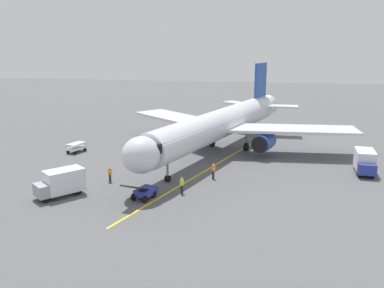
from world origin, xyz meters
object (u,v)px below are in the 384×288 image
at_px(airplane, 221,124).
at_px(ground_crew_loader, 213,171).
at_px(baggage_cart_near_nose, 76,148).
at_px(ground_crew_marshaller, 182,185).
at_px(belt_loader_starboard_side, 144,191).
at_px(box_truck_portside, 365,162).
at_px(box_truck_rear_apron, 60,183).
at_px(ground_crew_wing_walker, 110,174).

distance_m(airplane, ground_crew_loader, 11.69).
distance_m(airplane, baggage_cart_near_nose, 20.11).
bearing_deg(baggage_cart_near_nose, ground_crew_marshaller, 143.47).
bearing_deg(belt_loader_starboard_side, ground_crew_loader, -128.70).
height_order(box_truck_portside, box_truck_rear_apron, same).
bearing_deg(airplane, box_truck_rear_apron, 55.30).
distance_m(ground_crew_marshaller, ground_crew_wing_walker, 8.61).
distance_m(ground_crew_marshaller, belt_loader_starboard_side, 3.82).
height_order(ground_crew_wing_walker, box_truck_portside, box_truck_portside).
bearing_deg(belt_loader_starboard_side, box_truck_portside, -151.26).
bearing_deg(box_truck_portside, belt_loader_starboard_side, 28.74).
xyz_separation_m(ground_crew_marshaller, ground_crew_wing_walker, (8.35, -2.10, 0.00)).
bearing_deg(ground_crew_wing_walker, baggage_cart_near_nose, -49.81).
distance_m(ground_crew_loader, box_truck_portside, 17.56).
relative_size(airplane, box_truck_rear_apron, 8.19).
xyz_separation_m(airplane, ground_crew_wing_walker, (10.30, 14.33, -3.12)).
distance_m(airplane, ground_crew_wing_walker, 17.92).
relative_size(airplane, ground_crew_wing_walker, 23.01).
distance_m(baggage_cart_near_nose, box_truck_portside, 36.88).
xyz_separation_m(baggage_cart_near_nose, box_truck_rear_apron, (-6.19, 15.89, 0.73)).
bearing_deg(belt_loader_starboard_side, ground_crew_marshaller, -149.18).
bearing_deg(box_truck_rear_apron, baggage_cart_near_nose, -68.72).
height_order(ground_crew_loader, baggage_cart_near_nose, ground_crew_loader).
relative_size(airplane, ground_crew_marshaller, 23.01).
distance_m(ground_crew_marshaller, baggage_cart_near_nose, 21.89).
xyz_separation_m(airplane, baggage_cart_near_nose, (19.54, 3.39, -3.35)).
relative_size(box_truck_portside, belt_loader_starboard_side, 1.00).
bearing_deg(box_truck_rear_apron, ground_crew_loader, -149.89).
distance_m(box_truck_portside, box_truck_rear_apron, 33.32).
distance_m(ground_crew_loader, baggage_cart_near_nose, 21.50).
xyz_separation_m(ground_crew_loader, box_truck_portside, (-16.76, -5.20, 0.50)).
xyz_separation_m(ground_crew_marshaller, ground_crew_loader, (-2.42, -5.16, 0.00)).
xyz_separation_m(ground_crew_wing_walker, baggage_cart_near_nose, (9.24, -10.93, -0.23)).
height_order(ground_crew_loader, box_truck_portside, box_truck_portside).
bearing_deg(baggage_cart_near_nose, ground_crew_wing_walker, 130.19).
bearing_deg(box_truck_portside, ground_crew_wing_walker, 16.71).
distance_m(belt_loader_starboard_side, box_truck_rear_apron, 8.20).
xyz_separation_m(box_truck_portside, belt_loader_starboard_side, (22.47, 12.32, -0.67)).
height_order(baggage_cart_near_nose, box_truck_rear_apron, box_truck_rear_apron).
distance_m(airplane, belt_loader_starboard_side, 19.39).
bearing_deg(baggage_cart_near_nose, box_truck_portside, 175.85).
height_order(ground_crew_marshaller, box_truck_rear_apron, box_truck_rear_apron).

